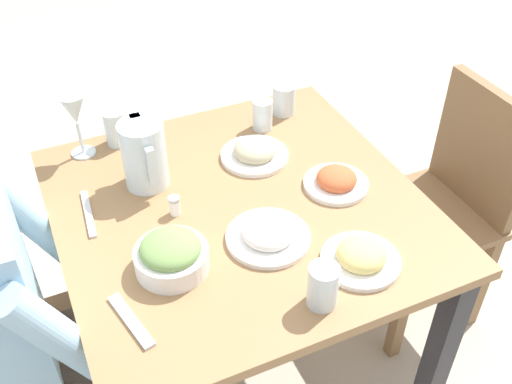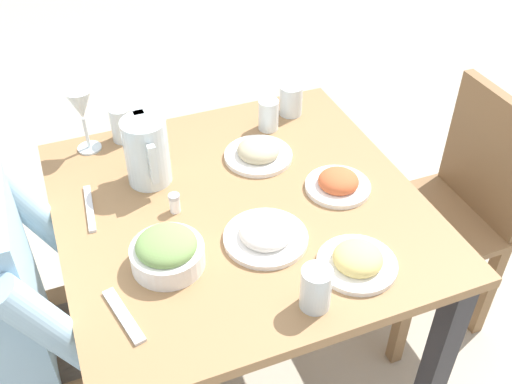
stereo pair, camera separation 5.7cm
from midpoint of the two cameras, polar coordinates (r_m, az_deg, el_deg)
The scene contains 18 objects.
ground_plane at distance 2.13m, azimuth -0.40°, elevation -16.53°, with size 8.00×8.00×0.00m, color #B7AD99.
dining_table at distance 1.64m, azimuth -0.50°, elevation -4.29°, with size 0.94×0.94×0.75m.
chair_far at distance 2.07m, azimuth 19.22°, elevation -1.11°, with size 0.40×0.40×0.87m.
diner_near at distance 1.57m, azimuth -19.46°, elevation -9.65°, with size 0.48×0.53×1.16m.
water_pitcher at distance 1.61m, azimuth -9.45°, elevation 3.86°, with size 0.16×0.12×0.19m.
salad_bowl at distance 1.39m, azimuth -7.36°, elevation -5.72°, with size 0.17×0.17×0.09m.
plate_rice_curry at distance 1.62m, azimuth 8.90°, elevation 0.82°, with size 0.18×0.18×0.05m.
plate_beans at distance 1.71m, azimuth 1.18°, elevation 3.83°, with size 0.20×0.20×0.06m.
plate_fries at distance 1.41m, azimuth 10.87°, elevation -6.50°, with size 0.19×0.19×0.06m.
plate_yoghurt at distance 1.45m, azimuth 2.07°, elevation -4.12°, with size 0.21×0.21×0.05m.
water_glass_far_left at distance 1.90m, azimuth 4.25°, elevation 8.79°, with size 0.07×0.07×0.10m, color silver.
water_glass_near_left at distance 1.83m, azimuth 2.11°, elevation 7.41°, with size 0.06×0.06×0.10m, color silver.
water_glass_by_pitcher at distance 1.81m, azimuth -11.90°, elevation 6.40°, with size 0.07×0.07×0.11m, color silver.
water_glass_center at distance 1.29m, azimuth 7.05°, elevation -9.19°, with size 0.07×0.07×0.11m, color silver.
wine_glass at distance 1.74m, azimuth -15.57°, elevation 7.81°, with size 0.08×0.08×0.20m.
salt_shaker at distance 1.53m, azimuth -6.77°, elevation -1.06°, with size 0.03×0.03×0.05m.
fork_near at distance 1.33m, azimuth -11.38°, elevation -11.59°, with size 0.17×0.03×0.01m, color silver.
knife_near at distance 1.60m, azimuth -14.70°, elevation -1.53°, with size 0.18×0.02×0.01m, color silver.
Camera 2 is at (1.12, -0.40, 1.77)m, focal length 41.63 mm.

